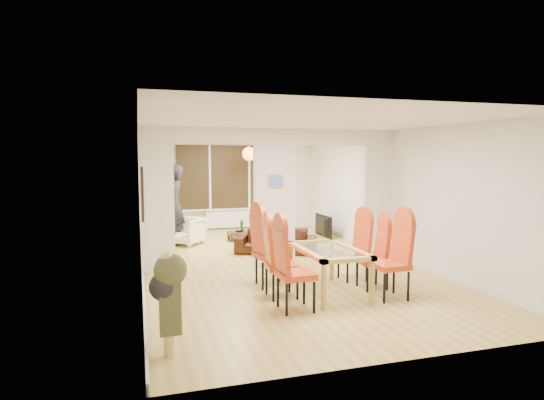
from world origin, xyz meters
name	(u,v)px	position (x,y,z in m)	size (l,w,h in m)	color
floor	(274,263)	(0.00, 0.00, 0.00)	(5.00, 9.00, 0.01)	tan
room_walls	(274,197)	(0.00, 0.00, 1.30)	(5.00, 9.00, 2.60)	silver
divider_wall	(274,197)	(0.00, 0.00, 1.30)	(5.00, 0.18, 2.60)	white
bay_window_blinds	(230,177)	(0.00, 4.44, 1.50)	(3.00, 0.08, 1.80)	black
radiator	(230,219)	(0.00, 4.40, 0.30)	(1.40, 0.08, 0.50)	white
pendant_light	(249,154)	(0.30, 3.30, 2.15)	(0.36, 0.36, 0.36)	orange
stair_newel	(165,290)	(-2.25, -3.20, 0.55)	(0.40, 1.20, 1.10)	#D7BD62
wall_poster	(142,193)	(-2.47, -2.40, 1.60)	(0.04, 0.52, 0.67)	gray
pillar_photo	(276,181)	(0.00, -0.10, 1.60)	(0.30, 0.03, 0.25)	#4C8CD8
dining_table	(328,271)	(0.20, -2.15, 0.35)	(0.83, 1.47, 0.69)	gold
dining_chair_la	(296,268)	(-0.52, -2.73, 0.58)	(0.46, 0.46, 1.16)	red
dining_chair_lb	(282,260)	(-0.52, -2.13, 0.55)	(0.44, 0.44, 1.11)	red
dining_chair_lc	(271,249)	(-0.50, -1.52, 0.59)	(0.47, 0.47, 1.18)	red
dining_chair_ra	(390,259)	(0.96, -2.63, 0.58)	(0.47, 0.47, 1.16)	red
dining_chair_rb	(372,256)	(0.97, -2.11, 0.52)	(0.42, 0.42, 1.05)	red
dining_chair_rc	(353,248)	(0.91, -1.55, 0.53)	(0.43, 0.43, 1.07)	red
sofa	(276,241)	(0.32, 0.92, 0.25)	(1.74, 0.68, 0.51)	black
armchair	(186,231)	(-1.46, 2.36, 0.32)	(0.68, 0.70, 0.64)	white
person	(174,205)	(-1.72, 2.45, 0.94)	(0.45, 0.69, 1.89)	black
television	(320,226)	(2.00, 2.53, 0.28)	(0.13, 0.98, 0.56)	black
coffee_table	(246,236)	(0.03, 2.56, 0.10)	(0.90, 0.45, 0.21)	#372812
bottle	(242,226)	(-0.07, 2.59, 0.36)	(0.07, 0.07, 0.30)	#143F19
bowl	(239,231)	(-0.12, 2.62, 0.24)	(0.23, 0.23, 0.06)	#372812
shoes	(276,266)	(-0.10, -0.46, 0.05)	(0.22, 0.23, 0.09)	black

